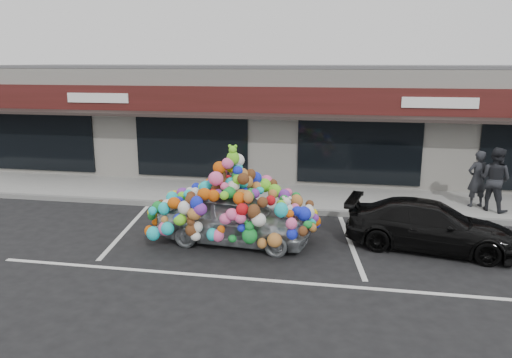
% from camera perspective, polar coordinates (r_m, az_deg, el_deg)
% --- Properties ---
extents(ground, '(90.00, 90.00, 0.00)m').
position_cam_1_polar(ground, '(12.90, -1.85, -6.92)').
color(ground, black).
rests_on(ground, ground).
extents(shop_building, '(24.00, 7.20, 4.31)m').
position_cam_1_polar(shop_building, '(20.56, 3.20, 6.87)').
color(shop_building, white).
rests_on(shop_building, ground).
extents(sidewalk, '(26.00, 3.00, 0.15)m').
position_cam_1_polar(sidewalk, '(16.62, 1.11, -1.99)').
color(sidewalk, gray).
rests_on(sidewalk, ground).
extents(kerb, '(26.00, 0.18, 0.16)m').
position_cam_1_polar(kerb, '(15.20, 0.17, -3.46)').
color(kerb, slate).
rests_on(kerb, ground).
extents(parking_stripe_left, '(0.73, 4.37, 0.01)m').
position_cam_1_polar(parking_stripe_left, '(14.08, -14.56, -5.58)').
color(parking_stripe_left, silver).
rests_on(parking_stripe_left, ground).
extents(parking_stripe_mid, '(0.73, 4.37, 0.01)m').
position_cam_1_polar(parking_stripe_mid, '(12.82, 10.77, -7.28)').
color(parking_stripe_mid, silver).
rests_on(parking_stripe_mid, ground).
extents(lane_line, '(14.00, 0.12, 0.01)m').
position_cam_1_polar(lane_line, '(10.53, 6.29, -11.82)').
color(lane_line, silver).
rests_on(lane_line, ground).
extents(toy_car, '(2.81, 4.26, 2.40)m').
position_cam_1_polar(toy_car, '(12.46, -2.49, -3.71)').
color(toy_car, '#AFB4BB').
rests_on(toy_car, ground).
extents(black_sedan, '(2.33, 4.24, 1.16)m').
position_cam_1_polar(black_sedan, '(12.83, 19.30, -5.05)').
color(black_sedan, black).
rests_on(black_sedan, ground).
extents(pedestrian_a, '(0.73, 0.60, 1.72)m').
position_cam_1_polar(pedestrian_a, '(16.42, 23.96, 0.02)').
color(pedestrian_a, black).
rests_on(pedestrian_a, sidewalk).
extents(pedestrian_b, '(1.16, 1.14, 1.89)m').
position_cam_1_polar(pedestrian_b, '(16.18, 25.62, -0.02)').
color(pedestrian_b, black).
rests_on(pedestrian_b, sidewalk).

